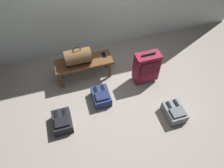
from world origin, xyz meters
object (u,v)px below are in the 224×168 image
object	(u,v)px
suitcase_upright_burgundy	(147,67)
backpack_grey	(174,112)
bench	(84,64)
backpack_navy	(101,96)
duffel_bag_brown	(78,56)
cell_phone	(104,55)
backpack_dark	(62,121)

from	to	relation	value
suitcase_upright_burgundy	backpack_grey	size ratio (longest dim) A/B	1.70
bench	backpack_grey	bearing A→B (deg)	-46.66
suitcase_upright_burgundy	backpack_navy	xyz separation A→B (m)	(-0.88, -0.21, -0.24)
suitcase_upright_burgundy	backpack_grey	world-z (taller)	suitcase_upright_burgundy
duffel_bag_brown	backpack_grey	distance (m)	1.82
bench	cell_phone	xyz separation A→B (m)	(0.38, 0.05, 0.06)
bench	cell_phone	size ratio (longest dim) A/B	6.94
duffel_bag_brown	suitcase_upright_burgundy	xyz separation A→B (m)	(1.11, -0.40, -0.19)
cell_phone	backpack_navy	xyz separation A→B (m)	(-0.24, -0.66, -0.30)
backpack_navy	bench	bearing A→B (deg)	103.04
duffel_bag_brown	suitcase_upright_burgundy	bearing A→B (deg)	-19.70
bench	suitcase_upright_burgundy	world-z (taller)	suitcase_upright_burgundy
backpack_dark	backpack_navy	bearing A→B (deg)	22.37
bench	backpack_navy	bearing A→B (deg)	-76.96
bench	backpack_dark	size ratio (longest dim) A/B	2.63
bench	backpack_grey	distance (m)	1.72
cell_phone	backpack_dark	distance (m)	1.36
duffel_bag_brown	backpack_navy	distance (m)	0.78
duffel_bag_brown	cell_phone	world-z (taller)	duffel_bag_brown
cell_phone	backpack_grey	bearing A→B (deg)	-58.38
bench	cell_phone	distance (m)	0.39
duffel_bag_brown	backpack_navy	world-z (taller)	duffel_bag_brown
suitcase_upright_burgundy	duffel_bag_brown	bearing A→B (deg)	160.30
suitcase_upright_burgundy	backpack_grey	bearing A→B (deg)	-79.96
backpack_dark	bench	bearing A→B (deg)	58.24
backpack_navy	backpack_dark	world-z (taller)	same
bench	backpack_grey	size ratio (longest dim) A/B	2.63
bench	backpack_navy	world-z (taller)	bench
bench	backpack_grey	xyz separation A→B (m)	(1.17, -1.24, -0.24)
bench	backpack_navy	distance (m)	0.67
suitcase_upright_burgundy	backpack_navy	size ratio (longest dim) A/B	1.70
duffel_bag_brown	cell_phone	distance (m)	0.48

